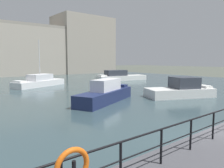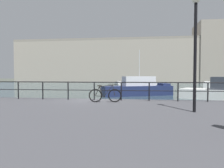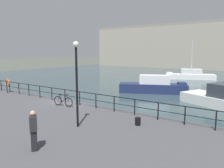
# 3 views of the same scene
# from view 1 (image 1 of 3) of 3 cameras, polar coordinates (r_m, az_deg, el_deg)

# --- Properties ---
(ground_plane) EXTENTS (240.00, 240.00, 0.00)m
(ground_plane) POSITION_cam_1_polar(r_m,az_deg,el_deg) (11.37, 24.58, -14.06)
(ground_plane) COLOR #4C5147
(water_basin) EXTENTS (80.00, 60.00, 0.01)m
(water_basin) POSITION_cam_1_polar(r_m,az_deg,el_deg) (36.30, -23.62, -0.35)
(water_basin) COLOR #33474C
(water_basin) RESTS_ON ground_plane
(harbor_building) EXTENTS (70.52, 11.01, 16.89)m
(harbor_building) POSITION_cam_1_polar(r_m,az_deg,el_deg) (60.97, -23.47, 8.43)
(harbor_building) COLOR #A89E8E
(harbor_building) RESTS_ON ground_plane
(moored_harbor_tender) EXTENTS (7.48, 5.46, 2.08)m
(moored_harbor_tender) POSITION_cam_1_polar(r_m,az_deg,el_deg) (23.98, 17.64, -1.43)
(moored_harbor_tender) COLOR white
(moored_harbor_tender) RESTS_ON water_basin
(moored_small_launch) EXTENTS (7.92, 5.04, 2.11)m
(moored_small_launch) POSITION_cam_1_polar(r_m,az_deg,el_deg) (20.06, -1.64, -2.48)
(moored_small_launch) COLOR navy
(moored_small_launch) RESTS_ON water_basin
(moored_cabin_cruiser) EXTENTS (8.56, 5.37, 6.82)m
(moored_cabin_cruiser) POSITION_cam_1_polar(r_m,az_deg,el_deg) (33.85, -18.54, 0.59)
(moored_cabin_cruiser) COLOR white
(moored_cabin_cruiser) RESTS_ON water_basin
(moored_red_daysailer) EXTENTS (10.13, 4.67, 1.97)m
(moored_red_daysailer) POSITION_cam_1_polar(r_m,az_deg,el_deg) (41.95, 2.05, 1.98)
(moored_red_daysailer) COLOR white
(moored_red_daysailer) RESTS_ON water_basin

